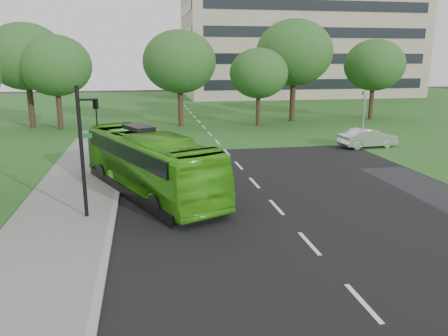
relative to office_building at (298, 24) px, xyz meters
The scene contains 13 objects.
ground 66.91m from the office_building, 109.51° to the right, with size 160.00×160.00×0.00m, color black.
street_surfaces 46.81m from the office_building, 119.67° to the right, with size 120.00×120.00×0.15m.
office_building is the anchor object (origin of this frame).
tree_park_a 50.09m from the office_building, 135.42° to the right, with size 6.48×6.48×8.61m.
tree_park_b 42.81m from the office_building, 124.65° to the right, with size 6.99×6.99×9.17m.
tree_park_c 40.35m from the office_building, 114.69° to the right, with size 5.65×5.65×7.50m.
tree_park_d 35.88m from the office_building, 109.99° to the right, with size 7.90×7.90×10.44m.
tree_park_e 34.20m from the office_building, 95.34° to the right, with size 6.39×6.39×8.52m.
tree_park_f 50.95m from the office_building, 139.05° to the right, with size 7.30×7.30×9.75m.
bus 64.00m from the office_building, 115.82° to the right, with size 2.54×10.84×3.02m, color #43AD18.
sedan 50.69m from the office_building, 103.18° to the right, with size 1.52×4.37×1.44m, color silver.
traffic_light 67.65m from the office_building, 116.53° to the right, with size 0.88×0.26×5.46m.
camera_pole 50.89m from the office_building, 103.85° to the right, with size 0.40×0.37×4.23m.
Camera 1 is at (-5.61, -15.74, 6.44)m, focal length 35.00 mm.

